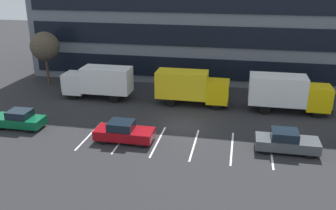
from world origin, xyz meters
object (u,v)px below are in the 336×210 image
Objects in this scene: box_truck_white at (99,81)px; sedan_charcoal at (286,142)px; sedan_maroon at (124,132)px; box_truck_yellow at (288,92)px; box_truck_yellow_all at (191,86)px; bare_tree at (45,46)px; sedan_forest at (19,119)px.

box_truck_white is 1.58× the size of sedan_charcoal.
box_truck_white is 10.73m from sedan_maroon.
box_truck_yellow_all is at bearing 178.67° from box_truck_yellow.
sedan_maroon is at bearing -58.79° from box_truck_white.
box_truck_yellow is 1.65× the size of sedan_maroon.
box_truck_white is 1.17× the size of bare_tree.
box_truck_white is 1.58× the size of sedan_maroon.
sedan_maroon is (-3.88, -9.10, -1.09)m from box_truck_yellow_all.
sedan_charcoal is 21.31m from sedan_forest.
box_truck_white reaches higher than sedan_maroon.
sedan_charcoal is at bearing -0.12° from sedan_forest.
bare_tree is (-3.71, 11.84, 3.66)m from sedan_forest.
box_truck_yellow_all is at bearing 66.93° from sedan_maroon.
box_truck_yellow_all is 1.59× the size of sedan_charcoal.
box_truck_yellow is 15.60m from sedan_maroon.
sedan_maroon is (5.53, -9.13, -1.08)m from box_truck_white.
bare_tree is (-25.02, 11.88, 3.63)m from sedan_charcoal.
sedan_maroon is at bearing -4.60° from sedan_forest.
sedan_forest is (-3.79, -8.38, -1.12)m from box_truck_white.
box_truck_white is at bearing 65.67° from sedan_forest.
sedan_charcoal is (17.52, -8.42, -1.08)m from box_truck_white.
sedan_maroon is 1.00× the size of sedan_charcoal.
sedan_forest is (-9.32, 0.75, -0.03)m from sedan_maroon.
box_truck_yellow_all is 17.45m from bare_tree.
box_truck_yellow is 18.29m from box_truck_white.
box_truck_yellow is 26.17m from bare_tree.
box_truck_yellow is 1.65× the size of sedan_charcoal.
box_truck_white is (-9.41, 0.03, -0.01)m from box_truck_yellow_all.
box_truck_yellow_all is 1.66× the size of sedan_forest.
bare_tree reaches higher than sedan_charcoal.
bare_tree reaches higher than sedan_forest.
box_truck_yellow is 1.22× the size of bare_tree.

